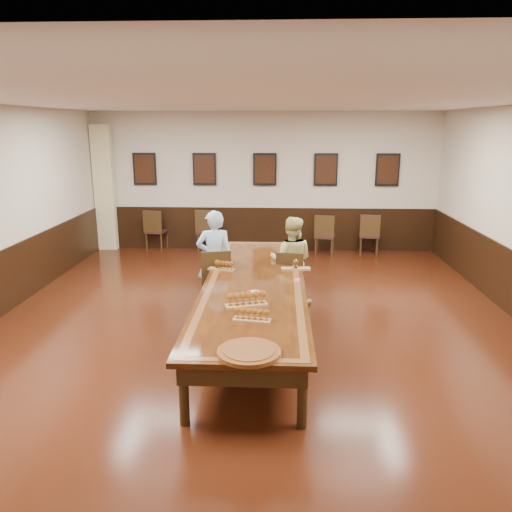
{
  "coord_description": "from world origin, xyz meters",
  "views": [
    {
      "loc": [
        0.33,
        -6.67,
        2.89
      ],
      "look_at": [
        0.0,
        0.5,
        1.0
      ],
      "focal_mm": 35.0,
      "sensor_mm": 36.0,
      "label": 1
    }
  ],
  "objects_px": {
    "chair_woman": "(290,278)",
    "conference_table": "(254,292)",
    "spare_chair_d": "(369,234)",
    "person_woman": "(291,261)",
    "person_man": "(215,259)",
    "carved_platter": "(249,352)",
    "spare_chair_b": "(208,230)",
    "spare_chair_c": "(325,235)",
    "spare_chair_a": "(156,230)",
    "chair_man": "(216,278)"
  },
  "relations": [
    {
      "from": "chair_woman",
      "to": "conference_table",
      "type": "distance_m",
      "value": 1.28
    },
    {
      "from": "spare_chair_d",
      "to": "person_woman",
      "type": "bearing_deg",
      "value": 69.18
    },
    {
      "from": "person_man",
      "to": "carved_platter",
      "type": "distance_m",
      "value": 3.43
    },
    {
      "from": "spare_chair_b",
      "to": "spare_chair_c",
      "type": "height_order",
      "value": "spare_chair_b"
    },
    {
      "from": "conference_table",
      "to": "person_man",
      "type": "bearing_deg",
      "value": 122.9
    },
    {
      "from": "spare_chair_a",
      "to": "conference_table",
      "type": "height_order",
      "value": "spare_chair_a"
    },
    {
      "from": "spare_chair_a",
      "to": "spare_chair_b",
      "type": "xyz_separation_m",
      "value": [
        1.26,
        -0.15,
        0.02
      ]
    },
    {
      "from": "spare_chair_a",
      "to": "person_woman",
      "type": "bearing_deg",
      "value": 140.7
    },
    {
      "from": "chair_man",
      "to": "spare_chair_a",
      "type": "distance_m",
      "value": 4.29
    },
    {
      "from": "conference_table",
      "to": "carved_platter",
      "type": "bearing_deg",
      "value": -88.51
    },
    {
      "from": "chair_man",
      "to": "spare_chair_d",
      "type": "bearing_deg",
      "value": -142.12
    },
    {
      "from": "chair_man",
      "to": "spare_chair_a",
      "type": "relative_size",
      "value": 1.03
    },
    {
      "from": "person_man",
      "to": "conference_table",
      "type": "bearing_deg",
      "value": 111.17
    },
    {
      "from": "spare_chair_b",
      "to": "conference_table",
      "type": "relative_size",
      "value": 0.2
    },
    {
      "from": "spare_chair_d",
      "to": "carved_platter",
      "type": "bearing_deg",
      "value": 79.37
    },
    {
      "from": "chair_woman",
      "to": "spare_chair_b",
      "type": "relative_size",
      "value": 0.92
    },
    {
      "from": "spare_chair_c",
      "to": "spare_chair_d",
      "type": "distance_m",
      "value": 1.02
    },
    {
      "from": "chair_man",
      "to": "conference_table",
      "type": "xyz_separation_m",
      "value": [
        0.68,
        -0.97,
        0.11
      ]
    },
    {
      "from": "spare_chair_b",
      "to": "person_woman",
      "type": "distance_m",
      "value": 3.9
    },
    {
      "from": "chair_man",
      "to": "chair_woman",
      "type": "xyz_separation_m",
      "value": [
        1.21,
        0.18,
        -0.03
      ]
    },
    {
      "from": "chair_man",
      "to": "conference_table",
      "type": "distance_m",
      "value": 1.19
    },
    {
      "from": "spare_chair_b",
      "to": "spare_chair_a",
      "type": "bearing_deg",
      "value": 0.39
    },
    {
      "from": "spare_chair_a",
      "to": "person_woman",
      "type": "height_order",
      "value": "person_woman"
    },
    {
      "from": "spare_chair_a",
      "to": "person_man",
      "type": "relative_size",
      "value": 0.61
    },
    {
      "from": "chair_woman",
      "to": "person_man",
      "type": "distance_m",
      "value": 1.28
    },
    {
      "from": "carved_platter",
      "to": "spare_chair_c",
      "type": "bearing_deg",
      "value": 78.86
    },
    {
      "from": "person_woman",
      "to": "conference_table",
      "type": "relative_size",
      "value": 0.29
    },
    {
      "from": "spare_chair_a",
      "to": "carved_platter",
      "type": "xyz_separation_m",
      "value": [
        2.63,
        -7.09,
        0.29
      ]
    },
    {
      "from": "chair_man",
      "to": "spare_chair_b",
      "type": "xyz_separation_m",
      "value": [
        -0.64,
        3.7,
        0.01
      ]
    },
    {
      "from": "person_woman",
      "to": "conference_table",
      "type": "bearing_deg",
      "value": 73.12
    },
    {
      "from": "spare_chair_d",
      "to": "spare_chair_c",
      "type": "bearing_deg",
      "value": 14.04
    },
    {
      "from": "chair_woman",
      "to": "carved_platter",
      "type": "xyz_separation_m",
      "value": [
        -0.48,
        -3.42,
        0.31
      ]
    },
    {
      "from": "chair_woman",
      "to": "person_man",
      "type": "bearing_deg",
      "value": 10.1
    },
    {
      "from": "person_man",
      "to": "carved_platter",
      "type": "bearing_deg",
      "value": 90.99
    },
    {
      "from": "spare_chair_b",
      "to": "carved_platter",
      "type": "relative_size",
      "value": 1.54
    },
    {
      "from": "spare_chair_b",
      "to": "person_man",
      "type": "xyz_separation_m",
      "value": [
        0.61,
        -3.59,
        0.29
      ]
    },
    {
      "from": "spare_chair_b",
      "to": "spare_chair_c",
      "type": "xyz_separation_m",
      "value": [
        2.7,
        -0.17,
        -0.04
      ]
    },
    {
      "from": "spare_chair_d",
      "to": "conference_table",
      "type": "height_order",
      "value": "spare_chair_d"
    },
    {
      "from": "spare_chair_c",
      "to": "spare_chair_d",
      "type": "xyz_separation_m",
      "value": [
        1.02,
        0.1,
        0.0
      ]
    },
    {
      "from": "spare_chair_d",
      "to": "person_man",
      "type": "height_order",
      "value": "person_man"
    },
    {
      "from": "conference_table",
      "to": "carved_platter",
      "type": "relative_size",
      "value": 7.58
    },
    {
      "from": "spare_chair_b",
      "to": "spare_chair_d",
      "type": "bearing_deg",
      "value": -173.96
    },
    {
      "from": "spare_chair_b",
      "to": "person_man",
      "type": "bearing_deg",
      "value": 106.79
    },
    {
      "from": "person_woman",
      "to": "person_man",
      "type": "bearing_deg",
      "value": 14.57
    },
    {
      "from": "chair_woman",
      "to": "conference_table",
      "type": "xyz_separation_m",
      "value": [
        -0.53,
        -1.15,
        0.14
      ]
    },
    {
      "from": "spare_chair_a",
      "to": "spare_chair_c",
      "type": "height_order",
      "value": "spare_chair_a"
    },
    {
      "from": "chair_man",
      "to": "spare_chair_d",
      "type": "distance_m",
      "value": 4.76
    },
    {
      "from": "spare_chair_b",
      "to": "carved_platter",
      "type": "height_order",
      "value": "spare_chair_b"
    },
    {
      "from": "chair_man",
      "to": "spare_chair_b",
      "type": "bearing_deg",
      "value": -91.98
    },
    {
      "from": "spare_chair_b",
      "to": "spare_chair_d",
      "type": "relative_size",
      "value": 1.07
    }
  ]
}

